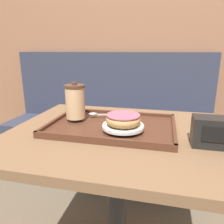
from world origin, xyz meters
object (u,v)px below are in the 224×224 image
donut_chocolate_glazed (123,119)px  spoon (99,114)px  napkin_dispenser (212,132)px  coffee_cup_front (75,101)px

donut_chocolate_glazed → spoon: (-0.13, 0.13, -0.03)m
spoon → napkin_dispenser: 0.44m
donut_chocolate_glazed → coffee_cup_front: bearing=160.4°
spoon → napkin_dispenser: napkin_dispenser is taller
donut_chocolate_glazed → spoon: size_ratio=0.76×
coffee_cup_front → spoon: 0.12m
napkin_dispenser → donut_chocolate_glazed: bearing=173.3°
donut_chocolate_glazed → napkin_dispenser: (0.29, -0.03, -0.01)m
coffee_cup_front → spoon: bearing=35.0°
coffee_cup_front → donut_chocolate_glazed: 0.22m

